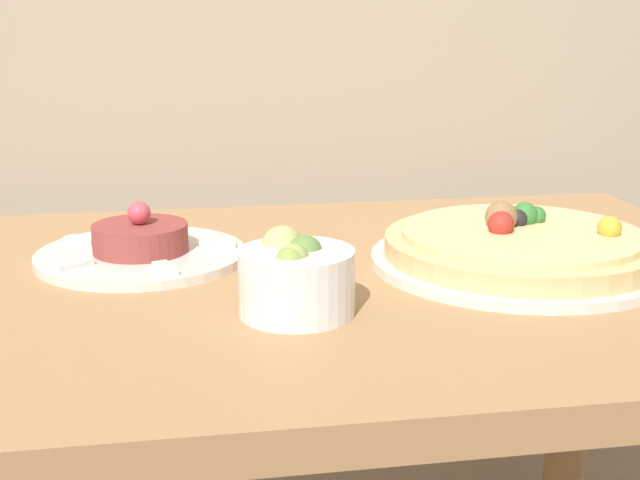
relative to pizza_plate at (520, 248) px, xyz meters
name	(u,v)px	position (x,y,z in m)	size (l,w,h in m)	color
dining_table	(283,391)	(-0.26, 0.00, -0.15)	(1.05, 0.66, 0.74)	#AD7F51
pizza_plate	(520,248)	(0.00, 0.00, 0.00)	(0.32, 0.32, 0.07)	silver
tartare_plate	(141,248)	(-0.40, 0.09, -0.01)	(0.23, 0.23, 0.07)	silver
small_bowl	(298,277)	(-0.26, -0.11, 0.02)	(0.11, 0.11, 0.08)	white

